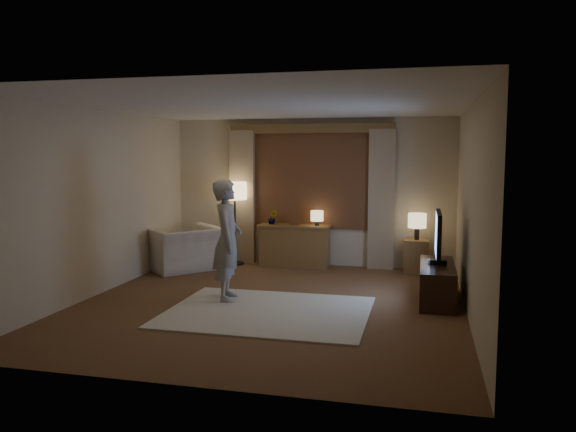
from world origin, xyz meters
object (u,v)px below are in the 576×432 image
(side_table, at_px, (416,256))
(tv_stand, at_px, (437,283))
(sideboard, at_px, (295,247))
(armchair, at_px, (184,249))
(person, at_px, (227,240))

(side_table, distance_m, tv_stand, 1.82)
(sideboard, relative_size, armchair, 1.06)
(sideboard, relative_size, person, 0.74)
(side_table, bearing_deg, sideboard, 178.64)
(side_table, distance_m, person, 3.50)
(armchair, relative_size, side_table, 2.03)
(side_table, xyz_separation_m, tv_stand, (0.30, -1.80, -0.03))
(side_table, relative_size, tv_stand, 0.40)
(tv_stand, xyz_separation_m, person, (-2.75, -0.64, 0.58))
(armchair, xyz_separation_m, side_table, (3.86, 0.71, -0.09))
(tv_stand, bearing_deg, sideboard, 142.37)
(person, bearing_deg, tv_stand, -90.53)
(sideboard, distance_m, tv_stand, 3.02)
(tv_stand, bearing_deg, side_table, 99.36)
(tv_stand, bearing_deg, person, -167.00)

